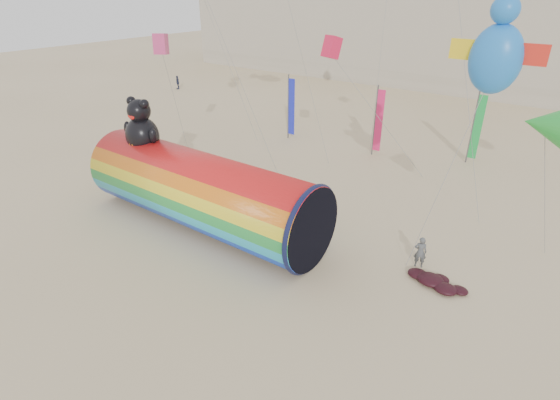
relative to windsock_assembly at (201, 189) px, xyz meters
The scene contains 5 objects.
ground 4.44m from the windsock_assembly, ahead, with size 160.00×160.00×0.00m, color #CCB58C.
windsock_assembly is the anchor object (origin of this frame).
kite_handler 11.16m from the windsock_assembly, 15.89° to the left, with size 0.56×0.37×1.54m, color #4F5255.
fabric_bundle 12.08m from the windsock_assembly, 10.23° to the left, with size 2.62×1.35×0.41m.
festival_banners 15.95m from the windsock_assembly, 81.25° to the left, with size 14.19×3.19×5.20m.
Camera 1 is at (11.44, -13.45, 11.67)m, focal length 28.00 mm.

